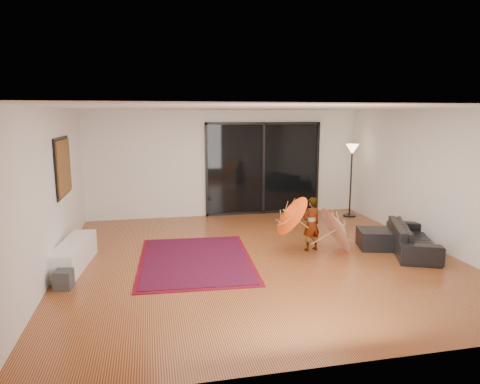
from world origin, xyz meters
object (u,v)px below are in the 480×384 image
object	(u,v)px
media_console	(74,255)
sofa	(413,238)
ottoman	(375,239)
child	(311,224)

from	to	relation	value
media_console	sofa	world-z (taller)	sofa
sofa	ottoman	xyz separation A→B (m)	(-0.58, 0.35, -0.09)
media_console	child	xyz separation A→B (m)	(4.32, 0.02, 0.30)
child	sofa	bearing A→B (deg)	150.94
media_console	sofa	bearing A→B (deg)	2.56
sofa	ottoman	size ratio (longest dim) A/B	2.88
sofa	media_console	bearing A→B (deg)	109.03
ottoman	child	xyz separation A→B (m)	(-1.30, 0.12, 0.34)
child	ottoman	bearing A→B (deg)	159.71
media_console	sofa	size ratio (longest dim) A/B	0.87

